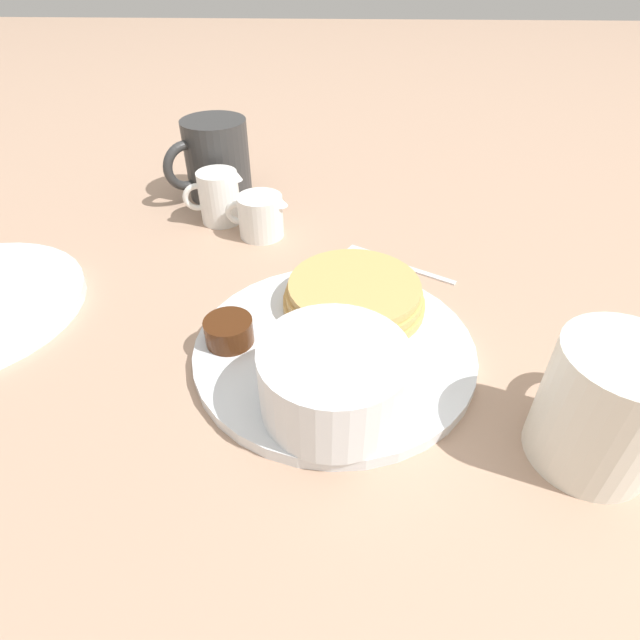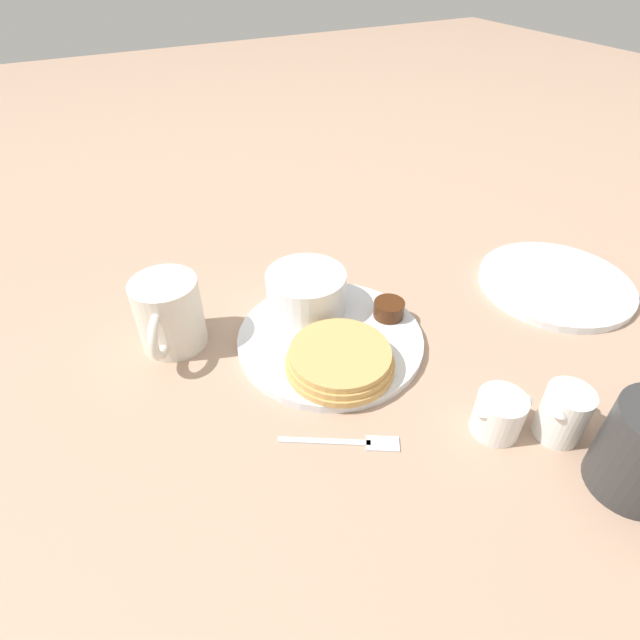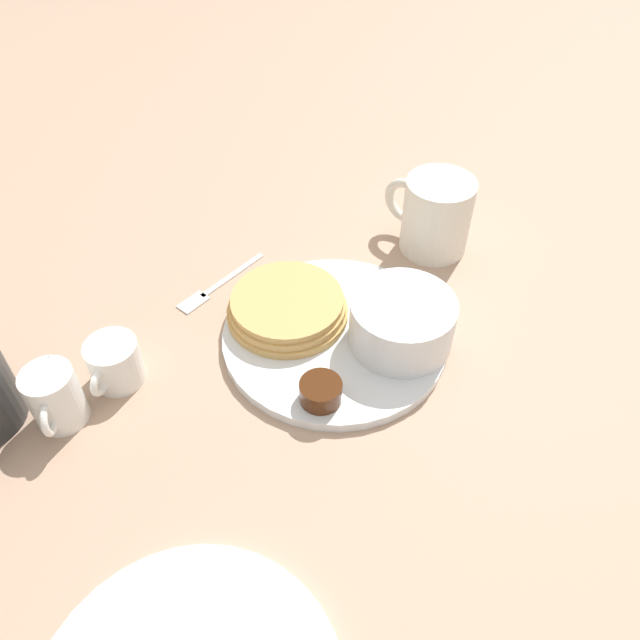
% 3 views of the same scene
% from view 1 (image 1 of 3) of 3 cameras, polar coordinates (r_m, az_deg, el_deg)
% --- Properties ---
extents(ground_plane, '(4.00, 4.00, 0.00)m').
position_cam_1_polar(ground_plane, '(0.46, 2.04, -3.84)').
color(ground_plane, tan).
extents(plate, '(0.25, 0.25, 0.01)m').
position_cam_1_polar(plate, '(0.45, 2.06, -3.28)').
color(plate, white).
rests_on(plate, ground_plane).
extents(pancake_stack, '(0.14, 0.14, 0.03)m').
position_cam_1_polar(pancake_stack, '(0.49, 4.28, 2.87)').
color(pancake_stack, tan).
rests_on(pancake_stack, plate).
extents(bowl, '(0.11, 0.11, 0.06)m').
position_cam_1_polar(bowl, '(0.38, 2.23, -6.51)').
color(bowl, white).
rests_on(bowl, plate).
extents(syrup_cup, '(0.04, 0.04, 0.02)m').
position_cam_1_polar(syrup_cup, '(0.45, -9.99, -1.38)').
color(syrup_cup, '#47230F').
rests_on(syrup_cup, plate).
extents(butter_ramekin, '(0.04, 0.04, 0.04)m').
position_cam_1_polar(butter_ramekin, '(0.37, -0.11, -10.42)').
color(butter_ramekin, white).
rests_on(butter_ramekin, plate).
extents(coffee_mug, '(0.12, 0.09, 0.10)m').
position_cam_1_polar(coffee_mug, '(0.40, 30.31, -8.34)').
color(coffee_mug, silver).
rests_on(coffee_mug, ground_plane).
extents(creamer_pitcher_near, '(0.06, 0.08, 0.05)m').
position_cam_1_polar(creamer_pitcher_near, '(0.63, -6.55, 11.75)').
color(creamer_pitcher_near, white).
rests_on(creamer_pitcher_near, ground_plane).
extents(creamer_pitcher_far, '(0.05, 0.08, 0.07)m').
position_cam_1_polar(creamer_pitcher_far, '(0.67, -11.23, 13.66)').
color(creamer_pitcher_far, white).
rests_on(creamer_pitcher_far, ground_plane).
extents(fork, '(0.08, 0.12, 0.00)m').
position_cam_1_polar(fork, '(0.59, 7.86, 6.77)').
color(fork, silver).
rests_on(fork, ground_plane).
extents(second_mug, '(0.10, 0.11, 0.10)m').
position_cam_1_polar(second_mug, '(0.74, -11.58, 17.55)').
color(second_mug, '#333333').
rests_on(second_mug, ground_plane).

